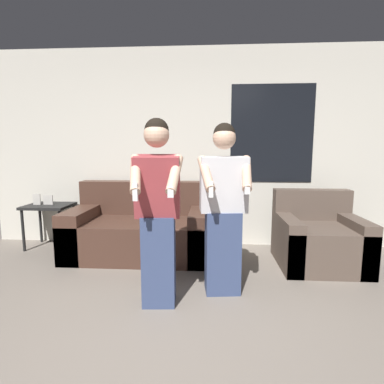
{
  "coord_description": "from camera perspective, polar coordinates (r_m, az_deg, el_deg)",
  "views": [
    {
      "loc": [
        0.26,
        -1.51,
        1.34
      ],
      "look_at": [
        0.09,
        1.08,
        0.97
      ],
      "focal_mm": 28.0,
      "sensor_mm": 36.0,
      "label": 1
    }
  ],
  "objects": [
    {
      "name": "wall_back",
      "position": [
        4.2,
        0.4,
        8.28
      ],
      "size": [
        5.76,
        0.07,
        2.7
      ],
      "color": "beige",
      "rests_on": "ground_plane"
    },
    {
      "name": "couch",
      "position": [
        3.93,
        -9.44,
        -7.2
      ],
      "size": [
        1.8,
        0.95,
        0.91
      ],
      "color": "#472D23",
      "rests_on": "ground_plane"
    },
    {
      "name": "armchair",
      "position": [
        3.82,
        22.86,
        -8.35
      ],
      "size": [
        0.92,
        0.86,
        0.85
      ],
      "color": "brown",
      "rests_on": "ground_plane"
    },
    {
      "name": "side_table",
      "position": [
        4.55,
        -25.65,
        -3.13
      ],
      "size": [
        0.59,
        0.49,
        0.75
      ],
      "color": "black",
      "rests_on": "ground_plane"
    },
    {
      "name": "person_left",
      "position": [
        2.54,
        -6.51,
        -3.93
      ],
      "size": [
        0.44,
        0.49,
        1.59
      ],
      "color": "#384770",
      "rests_on": "ground_plane"
    },
    {
      "name": "person_right",
      "position": [
        2.77,
        5.98,
        -3.44
      ],
      "size": [
        0.49,
        0.49,
        1.58
      ],
      "color": "#384770",
      "rests_on": "ground_plane"
    }
  ]
}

